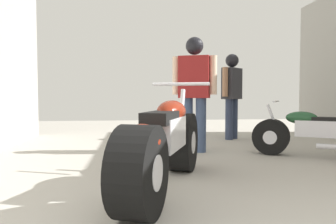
% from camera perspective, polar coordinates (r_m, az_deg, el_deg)
% --- Properties ---
extents(ground_plane, '(15.73, 15.73, 0.00)m').
position_cam_1_polar(ground_plane, '(4.04, 8.20, -9.67)').
color(ground_plane, '#A8A399').
extents(motorcycle_maroon_cruiser, '(1.06, 2.15, 1.03)m').
position_cam_1_polar(motorcycle_maroon_cruiser, '(2.98, -0.61, -5.93)').
color(motorcycle_maroon_cruiser, black).
rests_on(motorcycle_maroon_cruiser, ground_plane).
extents(motorcycle_black_naked, '(1.58, 1.11, 0.81)m').
position_cam_1_polar(motorcycle_black_naked, '(5.01, 25.00, -3.67)').
color(motorcycle_black_naked, black).
rests_on(motorcycle_black_naked, ground_plane).
extents(mechanic_in_blue, '(0.69, 0.40, 1.79)m').
position_cam_1_polar(mechanic_in_blue, '(5.02, 4.71, 5.07)').
color(mechanic_in_blue, '#384766').
rests_on(mechanic_in_blue, ground_plane).
extents(mechanic_with_helmet, '(0.56, 0.55, 1.73)m').
position_cam_1_polar(mechanic_with_helmet, '(6.64, 11.27, 4.15)').
color(mechanic_with_helmet, '#2D3851').
rests_on(mechanic_with_helmet, ground_plane).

